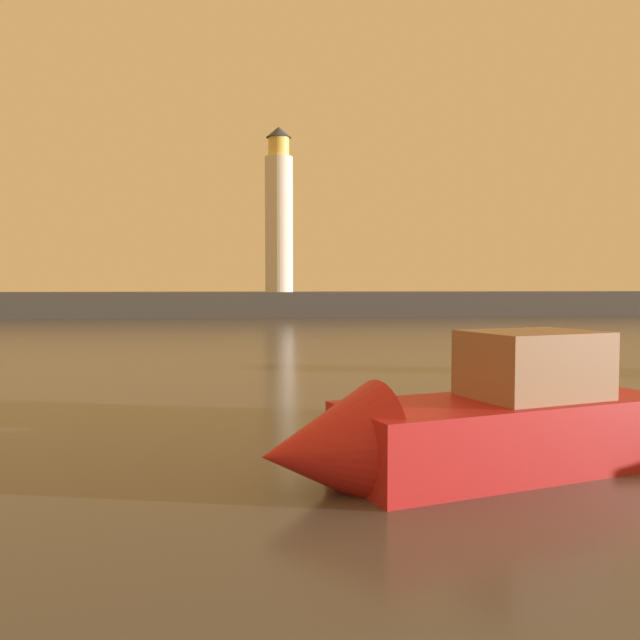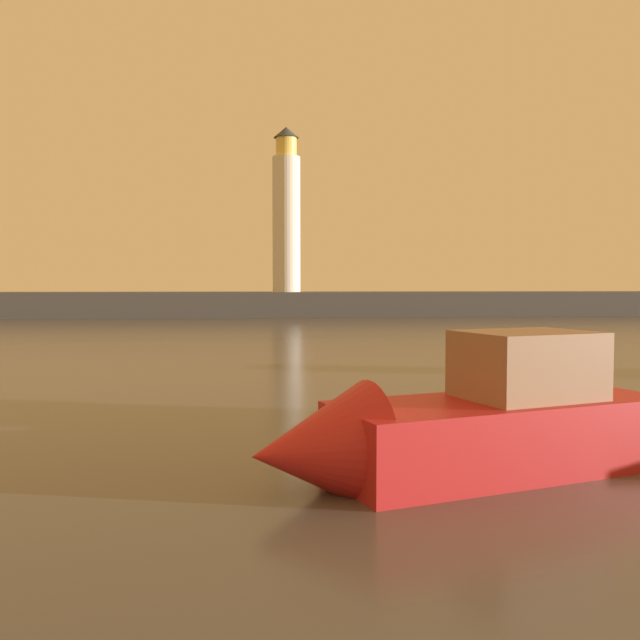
{
  "view_description": "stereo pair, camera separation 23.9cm",
  "coord_description": "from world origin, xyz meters",
  "views": [
    {
      "loc": [
        -3.32,
        -1.98,
        2.55
      ],
      "look_at": [
        -1.4,
        13.68,
        1.73
      ],
      "focal_mm": 38.36,
      "sensor_mm": 36.0,
      "label": 1
    },
    {
      "loc": [
        -3.09,
        -2.01,
        2.55
      ],
      "look_at": [
        -1.4,
        13.68,
        1.73
      ],
      "focal_mm": 38.36,
      "sensor_mm": 36.0,
      "label": 2
    }
  ],
  "objects": [
    {
      "name": "breakwater",
      "position": [
        0.0,
        53.7,
        0.98
      ],
      "size": [
        83.76,
        6.61,
        1.96
      ],
      "primitive_type": "cube",
      "color": "#423F3D",
      "rests_on": "ground_plane"
    },
    {
      "name": "ground_plane",
      "position": [
        0.0,
        26.85,
        0.0
      ],
      "size": [
        220.0,
        220.0,
        0.0
      ],
      "primitive_type": "plane",
      "color": "#4C4742"
    },
    {
      "name": "lighthouse",
      "position": [
        0.17,
        53.7,
        8.26
      ],
      "size": [
        2.26,
        2.26,
        13.3
      ],
      "color": "silver",
      "rests_on": "breakwater"
    },
    {
      "name": "motorboat_2",
      "position": [
        -0.37,
        6.69,
        0.66
      ],
      "size": [
        6.09,
        3.27,
        2.19
      ],
      "color": "#B21E1E",
      "rests_on": "ground_plane"
    }
  ]
}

